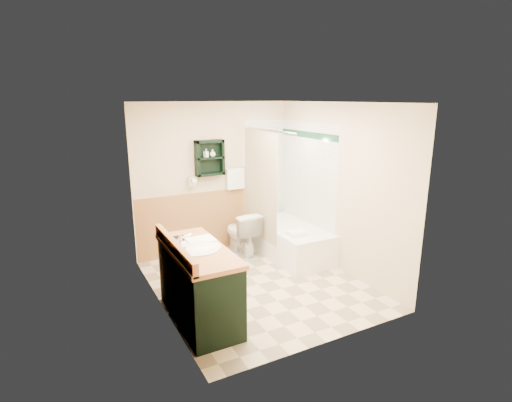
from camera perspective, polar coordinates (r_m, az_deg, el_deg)
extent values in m
plane|color=beige|center=(5.53, 0.29, -11.81)|extent=(3.00, 3.00, 0.00)
cube|color=#FAEAC4|center=(6.46, -6.09, 3.27)|extent=(2.60, 0.04, 2.40)
cube|color=#FAEAC4|center=(4.66, -14.17, -1.56)|extent=(0.04, 3.00, 2.40)
cube|color=#FAEAC4|center=(5.83, 11.81, 1.82)|extent=(0.04, 3.00, 2.40)
cube|color=white|center=(4.95, 0.33, 14.14)|extent=(2.60, 3.00, 0.04)
cube|color=black|center=(6.26, -6.63, 6.14)|extent=(0.45, 0.15, 0.55)
cylinder|color=silver|center=(5.88, 1.43, 10.11)|extent=(0.03, 1.60, 0.03)
cube|color=black|center=(4.61, -8.17, -11.68)|extent=(0.59, 1.36, 0.86)
cube|color=white|center=(6.38, 4.87, -5.72)|extent=(0.75, 1.50, 0.50)
imported|color=white|center=(6.38, -2.12, -4.66)|extent=(0.43, 0.74, 0.71)
cube|color=white|center=(4.60, -7.88, -5.62)|extent=(0.31, 0.24, 0.04)
imported|color=black|center=(4.68, -11.81, -4.40)|extent=(0.15, 0.02, 0.20)
cube|color=white|center=(5.87, 5.81, -4.63)|extent=(0.25, 0.21, 0.07)
imported|color=white|center=(6.22, -7.14, 6.50)|extent=(0.11, 0.14, 0.06)
imported|color=white|center=(6.26, -6.22, 6.71)|extent=(0.11, 0.13, 0.09)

